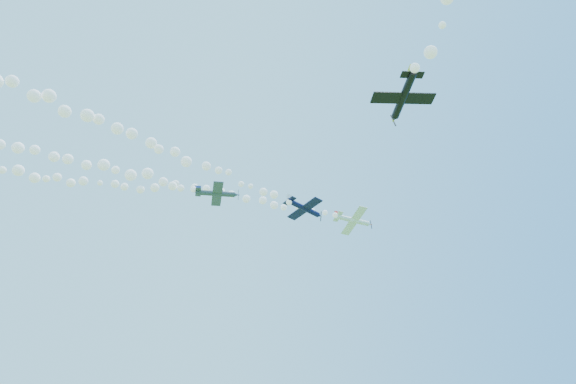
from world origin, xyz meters
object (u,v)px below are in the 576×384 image
object	(u,v)px
plane_navy	(304,208)
plane_grey	(217,194)
plane_black	(403,97)
plane_white	(354,220)

from	to	relation	value
plane_navy	plane_grey	distance (m)	19.12
plane_navy	plane_black	size ratio (longest dim) A/B	1.26
plane_grey	plane_black	bearing A→B (deg)	-58.97
plane_white	plane_black	size ratio (longest dim) A/B	1.34
plane_white	plane_grey	distance (m)	35.32
plane_grey	plane_black	xyz separation A→B (m)	(13.50, -28.49, -6.67)
plane_navy	plane_black	world-z (taller)	plane_navy
plane_grey	plane_navy	bearing A→B (deg)	34.02
plane_white	plane_black	xyz separation A→B (m)	(-15.22, -45.32, -18.48)
plane_white	plane_grey	world-z (taller)	plane_white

